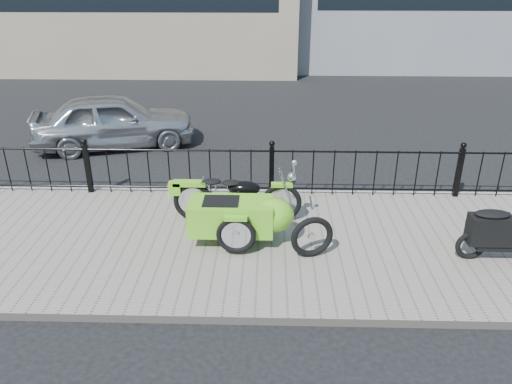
{
  "coord_description": "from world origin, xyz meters",
  "views": [
    {
      "loc": [
        -0.06,
        -7.42,
        4.17
      ],
      "look_at": [
        -0.26,
        -0.1,
        0.8
      ],
      "focal_mm": 35.0,
      "sensor_mm": 36.0,
      "label": 1
    }
  ],
  "objects_px": {
    "motorcycle_sidecar": "(243,212)",
    "sedan_car": "(114,121)",
    "spare_tire": "(312,237)",
    "scooter": "(507,233)"
  },
  "relations": [
    {
      "from": "motorcycle_sidecar",
      "to": "spare_tire",
      "type": "height_order",
      "value": "motorcycle_sidecar"
    },
    {
      "from": "spare_tire",
      "to": "sedan_car",
      "type": "distance_m",
      "value": 6.86
    },
    {
      "from": "motorcycle_sidecar",
      "to": "sedan_car",
      "type": "relative_size",
      "value": 0.59
    },
    {
      "from": "motorcycle_sidecar",
      "to": "scooter",
      "type": "relative_size",
      "value": 1.36
    },
    {
      "from": "scooter",
      "to": "spare_tire",
      "type": "height_order",
      "value": "scooter"
    },
    {
      "from": "motorcycle_sidecar",
      "to": "spare_tire",
      "type": "xyz_separation_m",
      "value": [
        1.06,
        -0.52,
        -0.14
      ]
    },
    {
      "from": "motorcycle_sidecar",
      "to": "scooter",
      "type": "height_order",
      "value": "scooter"
    },
    {
      "from": "motorcycle_sidecar",
      "to": "spare_tire",
      "type": "distance_m",
      "value": 1.19
    },
    {
      "from": "motorcycle_sidecar",
      "to": "spare_tire",
      "type": "bearing_deg",
      "value": -26.34
    },
    {
      "from": "spare_tire",
      "to": "sedan_car",
      "type": "xyz_separation_m",
      "value": [
        -4.45,
        5.21,
        0.2
      ]
    }
  ]
}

